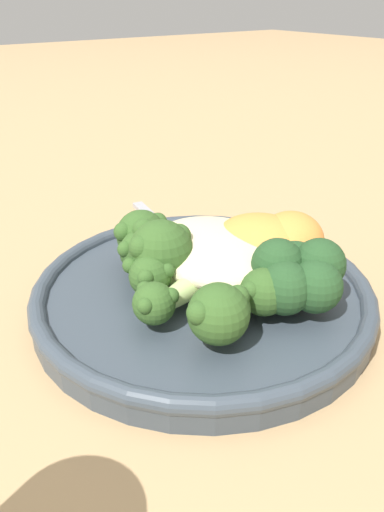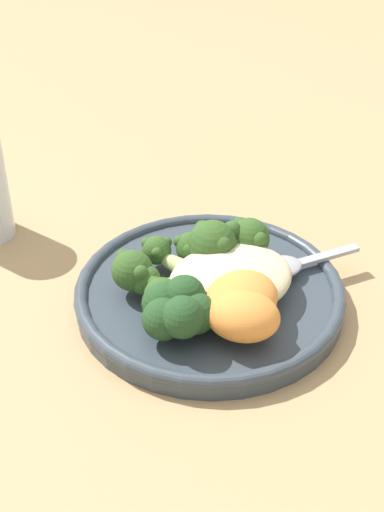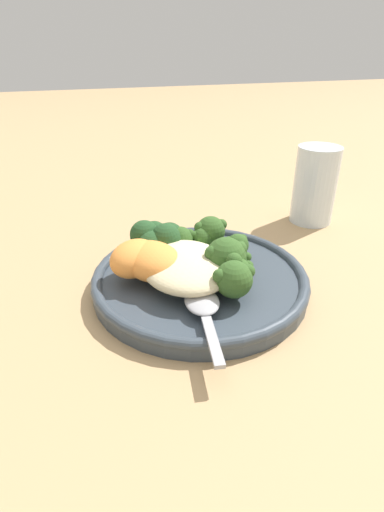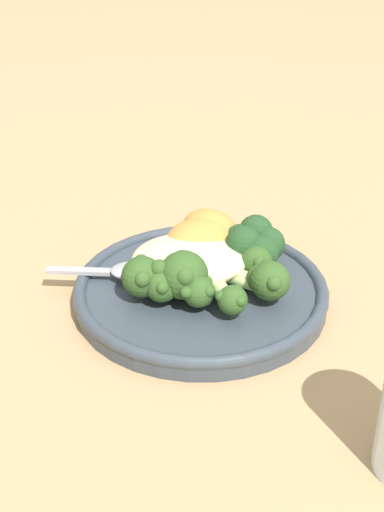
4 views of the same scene
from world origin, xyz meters
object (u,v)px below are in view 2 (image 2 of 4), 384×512
at_px(broccoli_stalk_3, 200,258).
at_px(spoon, 285,266).
at_px(broccoli_stalk_2, 216,245).
at_px(kale_tuft, 178,310).
at_px(broccoli_stalk_1, 226,256).
at_px(broccoli_stalk_4, 175,261).
at_px(sweet_potato_chunk_0, 240,300).
at_px(quinoa_mound, 229,277).
at_px(broccoli_stalk_5, 143,273).
at_px(broccoli_stalk_6, 165,283).
at_px(broccoli_stalk_7, 176,295).
at_px(broccoli_stalk_0, 246,245).
at_px(sweet_potato_chunk_1, 243,316).
at_px(plate, 210,293).

height_order(broccoli_stalk_3, spoon, broccoli_stalk_3).
xyz_separation_m(broccoli_stalk_2, kale_tuft, (0.07, 0.05, -0.00)).
height_order(broccoli_stalk_1, spoon, broccoli_stalk_1).
xyz_separation_m(broccoli_stalk_2, broccoli_stalk_4, (0.04, -0.01, -0.01)).
bearing_deg(sweet_potato_chunk_0, quinoa_mound, -112.44).
bearing_deg(broccoli_stalk_1, broccoli_stalk_4, 102.74).
bearing_deg(quinoa_mound, broccoli_stalk_3, -83.30).
relative_size(broccoli_stalk_2, broccoli_stalk_5, 0.92).
bearing_deg(broccoli_stalk_6, broccoli_stalk_5, -15.06).
bearing_deg(broccoli_stalk_7, broccoli_stalk_3, -129.50).
xyz_separation_m(broccoli_stalk_0, broccoli_stalk_5, (0.10, -0.01, -0.00)).
bearing_deg(quinoa_mound, broccoli_stalk_1, -120.93).
distance_m(quinoa_mound, spoon, 0.06).
bearing_deg(kale_tuft, broccoli_stalk_1, -149.73).
height_order(broccoli_stalk_5, broccoli_stalk_6, broccoli_stalk_5).
bearing_deg(spoon, broccoli_stalk_2, 149.58).
relative_size(broccoli_stalk_3, sweet_potato_chunk_1, 1.40).
relative_size(plate, sweet_potato_chunk_1, 3.99).
bearing_deg(kale_tuft, quinoa_mound, -163.57).
xyz_separation_m(sweet_potato_chunk_1, kale_tuft, (0.04, -0.03, 0.00)).
distance_m(plate, broccoli_stalk_5, 0.06).
height_order(broccoli_stalk_6, sweet_potato_chunk_1, sweet_potato_chunk_1).
xyz_separation_m(broccoli_stalk_3, sweet_potato_chunk_0, (0.01, 0.07, 0.01)).
height_order(broccoli_stalk_7, spoon, broccoli_stalk_7).
bearing_deg(broccoli_stalk_5, broccoli_stalk_6, 169.27).
bearing_deg(broccoli_stalk_7, kale_tuft, 76.55).
relative_size(broccoli_stalk_3, broccoli_stalk_7, 0.99).
relative_size(broccoli_stalk_0, broccoli_stalk_6, 1.20).
relative_size(broccoli_stalk_2, sweet_potato_chunk_1, 1.35).
bearing_deg(spoon, broccoli_stalk_6, 173.63).
height_order(broccoli_stalk_0, broccoli_stalk_1, broccoli_stalk_0).
bearing_deg(broccoli_stalk_1, spoon, -87.84).
relative_size(broccoli_stalk_0, broccoli_stalk_2, 1.09).
bearing_deg(spoon, plate, 172.97).
distance_m(plate, broccoli_stalk_3, 0.03).
height_order(broccoli_stalk_2, broccoli_stalk_5, broccoli_stalk_2).
bearing_deg(broccoli_stalk_7, quinoa_mound, -172.02).
bearing_deg(quinoa_mound, broccoli_stalk_4, -63.18).
distance_m(broccoli_stalk_4, kale_tuft, 0.08).
relative_size(broccoli_stalk_2, spoon, 0.73).
height_order(broccoli_stalk_7, kale_tuft, kale_tuft).
bearing_deg(broccoli_stalk_6, kale_tuft, 110.29).
bearing_deg(sweet_potato_chunk_0, kale_tuft, -17.94).
relative_size(quinoa_mound, broccoli_stalk_2, 1.37).
height_order(plate, broccoli_stalk_0, broccoli_stalk_0).
relative_size(plate, quinoa_mound, 2.16).
xyz_separation_m(broccoli_stalk_1, sweet_potato_chunk_1, (0.04, 0.08, 0.01)).
bearing_deg(spoon, broccoli_stalk_3, 155.82).
xyz_separation_m(plate, broccoli_stalk_2, (-0.02, -0.02, 0.03)).
bearing_deg(sweet_potato_chunk_1, broccoli_stalk_4, -90.10).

